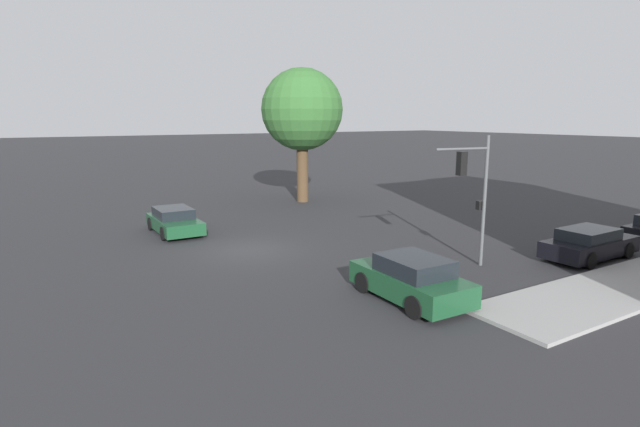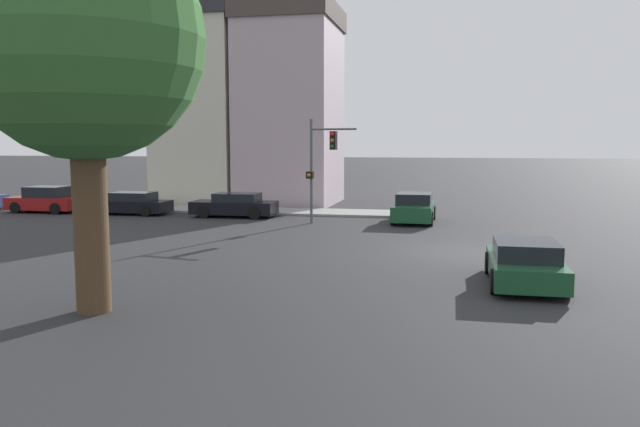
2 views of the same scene
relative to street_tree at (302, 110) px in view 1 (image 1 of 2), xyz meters
The scene contains 6 objects.
ground_plane 14.65m from the street_tree, 39.55° to the right, with size 300.00×300.00×0.00m, color #28282B.
street_tree is the anchor object (origin of this frame).
traffic_signal 17.38m from the street_tree, ahead, with size 0.55×2.54×5.17m.
crossing_car_0 12.86m from the street_tree, 63.96° to the right, with size 4.25×2.02×1.29m.
crossing_car_1 20.50m from the street_tree, 19.04° to the right, with size 4.24×2.11×1.47m.
parked_car_0 19.93m from the street_tree, ahead, with size 1.98×4.59×1.31m.
Camera 1 is at (20.09, -8.52, 5.85)m, focal length 28.00 mm.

